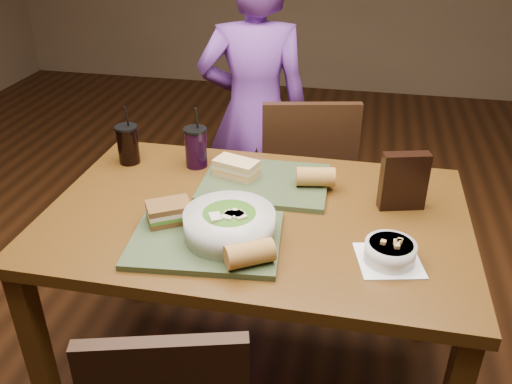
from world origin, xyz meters
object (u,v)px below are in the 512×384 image
Objects in this scene: tray_far at (265,183)px; chip_bag at (404,181)px; tray_near at (206,239)px; dining_table at (256,236)px; sandwich_near at (169,212)px; sandwich_far at (236,168)px; diner at (254,114)px; soup_bowl at (390,252)px; salad_bowl at (229,223)px; baguette_far at (316,177)px; chair_far at (311,183)px; baguette_near at (250,254)px; cup_cola at (128,144)px; cup_berry at (196,147)px.

chip_bag reaches higher than tray_far.
tray_far is at bearing 74.82° from tray_near.
dining_table is 0.24m from tray_near.
sandwich_near reaches higher than sandwich_far.
diner reaches higher than soup_bowl.
chip_bag is at bearing 83.11° from soup_bowl.
tray_far is at bearing 84.29° from salad_bowl.
dining_table is 0.92× the size of diner.
diner is 0.84m from baguette_far.
chair_far is 0.94m from tray_near.
salad_bowl is at bearing 125.31° from baguette_near.
soup_bowl is 0.91× the size of cup_cola.
dining_table is 0.26m from sandwich_far.
baguette_near reaches higher than sandwich_near.
chair_far is at bearing 86.56° from baguette_near.
cup_berry is at bearing 110.24° from tray_near.
salad_bowl is at bearing -95.71° from tray_far.
cup_cola is (-0.93, 0.43, 0.04)m from soup_bowl.
sandwich_near is at bearing 175.78° from soup_bowl.
baguette_near is 1.01× the size of baguette_far.
chip_bag is at bearing -7.68° from cup_cola.
tray_far is 0.29m from cup_berry.
sandwich_near is at bearing -84.17° from cup_berry.
chair_far is 2.15× the size of tray_near.
baguette_near is (0.24, -1.21, 0.09)m from diner.
soup_bowl is 0.82m from cup_berry.
baguette_far is 0.29m from chip_bag.
sandwich_near is at bearing -150.69° from dining_table.
baguette_far is at bearing 75.49° from baguette_near.
tray_near is 2.76× the size of sandwich_near.
salad_bowl is (-0.14, -0.86, 0.31)m from chair_far.
baguette_far is 0.45m from cup_berry.
chip_bag is (0.04, 0.30, 0.06)m from soup_bowl.
baguette_far is at bearing 59.63° from salad_bowl.
baguette_near is (0.05, -0.47, 0.04)m from tray_far.
baguette_far reaches higher than sandwich_near.
tray_near is at bearing 146.43° from baguette_near.
baguette_far reaches higher than sandwich_far.
soup_bowl reaches higher than tray_far.
cup_cola is (-0.42, 0.06, 0.03)m from sandwich_far.
baguette_near is (0.15, -0.48, 0.00)m from sandwich_far.
soup_bowl is 1.58× the size of baguette_far.
sandwich_far is at bearing -7.96° from cup_cola.
diner is 1.04m from chip_bag.
sandwich_far is at bearing 157.06° from chip_bag.
tray_far is at bearing 53.44° from sandwich_near.
sandwich_far is at bearing 83.77° from diner.
diner is 3.37× the size of tray_far.
chip_bag reaches higher than sandwich_near.
cup_cola reaches higher than chip_bag.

